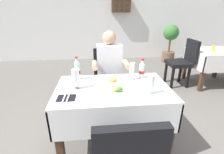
{
  "coord_description": "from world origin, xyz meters",
  "views": [
    {
      "loc": [
        -0.22,
        -1.48,
        1.52
      ],
      "look_at": [
        -0.05,
        0.21,
        0.83
      ],
      "focal_mm": 26.42,
      "sensor_mm": 36.0,
      "label": 1
    }
  ],
  "objects_px": {
    "plate_far_diner": "(114,81)",
    "background_dining_table": "(213,59)",
    "seated_diner_far": "(110,70)",
    "beer_glass_right": "(151,84)",
    "chair_far_diner_seat": "(108,77)",
    "napkin_cutlery_set": "(66,98)",
    "cola_bottle_primary": "(142,70)",
    "background_chair_left": "(183,60)",
    "main_dining_table": "(113,101)",
    "beer_glass_left": "(76,79)",
    "beer_glass_middle": "(132,71)",
    "potted_plant_corner": "(170,41)",
    "wall_bottle_rack": "(121,5)",
    "cola_bottle_secondary": "(77,70)",
    "background_table_tumbler": "(213,48)",
    "plate_near_camera": "(118,91)"
  },
  "relations": [
    {
      "from": "beer_glass_middle",
      "to": "beer_glass_right",
      "type": "xyz_separation_m",
      "value": [
        0.11,
        -0.38,
        0.0
      ]
    },
    {
      "from": "background_dining_table",
      "to": "plate_near_camera",
      "type": "bearing_deg",
      "value": -143.56
    },
    {
      "from": "cola_bottle_secondary",
      "to": "potted_plant_corner",
      "type": "bearing_deg",
      "value": 50.13
    },
    {
      "from": "seated_diner_far",
      "to": "wall_bottle_rack",
      "type": "xyz_separation_m",
      "value": [
        0.61,
        3.04,
        0.95
      ]
    },
    {
      "from": "beer_glass_middle",
      "to": "background_table_tumbler",
      "type": "distance_m",
      "value": 2.36
    },
    {
      "from": "cola_bottle_primary",
      "to": "chair_far_diner_seat",
      "type": "bearing_deg",
      "value": 124.95
    },
    {
      "from": "main_dining_table",
      "to": "cola_bottle_primary",
      "type": "distance_m",
      "value": 0.53
    },
    {
      "from": "plate_far_diner",
      "to": "background_dining_table",
      "type": "height_order",
      "value": "plate_far_diner"
    },
    {
      "from": "cola_bottle_primary",
      "to": "cola_bottle_secondary",
      "type": "xyz_separation_m",
      "value": [
        -0.77,
        0.03,
        0.02
      ]
    },
    {
      "from": "beer_glass_middle",
      "to": "potted_plant_corner",
      "type": "bearing_deg",
      "value": 58.88
    },
    {
      "from": "background_chair_left",
      "to": "wall_bottle_rack",
      "type": "distance_m",
      "value": 2.63
    },
    {
      "from": "cola_bottle_primary",
      "to": "napkin_cutlery_set",
      "type": "bearing_deg",
      "value": -153.01
    },
    {
      "from": "seated_diner_far",
      "to": "beer_glass_left",
      "type": "height_order",
      "value": "seated_diner_far"
    },
    {
      "from": "beer_glass_left",
      "to": "background_table_tumbler",
      "type": "relative_size",
      "value": 1.96
    },
    {
      "from": "beer_glass_left",
      "to": "cola_bottle_secondary",
      "type": "relative_size",
      "value": 0.77
    },
    {
      "from": "napkin_cutlery_set",
      "to": "background_chair_left",
      "type": "height_order",
      "value": "background_chair_left"
    },
    {
      "from": "beer_glass_left",
      "to": "beer_glass_middle",
      "type": "xyz_separation_m",
      "value": [
        0.64,
        0.18,
        -0.01
      ]
    },
    {
      "from": "cola_bottle_primary",
      "to": "napkin_cutlery_set",
      "type": "relative_size",
      "value": 1.27
    },
    {
      "from": "plate_far_diner",
      "to": "wall_bottle_rack",
      "type": "distance_m",
      "value": 3.74
    },
    {
      "from": "chair_far_diner_seat",
      "to": "beer_glass_left",
      "type": "xyz_separation_m",
      "value": [
        -0.39,
        -0.77,
        0.3
      ]
    },
    {
      "from": "chair_far_diner_seat",
      "to": "plate_near_camera",
      "type": "xyz_separation_m",
      "value": [
        0.04,
        -0.9,
        0.21
      ]
    },
    {
      "from": "plate_far_diner",
      "to": "wall_bottle_rack",
      "type": "bearing_deg",
      "value": 80.42
    },
    {
      "from": "beer_glass_left",
      "to": "potted_plant_corner",
      "type": "height_order",
      "value": "potted_plant_corner"
    },
    {
      "from": "plate_near_camera",
      "to": "plate_far_diner",
      "type": "xyz_separation_m",
      "value": [
        -0.01,
        0.25,
        -0.0
      ]
    },
    {
      "from": "chair_far_diner_seat",
      "to": "background_chair_left",
      "type": "height_order",
      "value": "same"
    },
    {
      "from": "chair_far_diner_seat",
      "to": "seated_diner_far",
      "type": "distance_m",
      "value": 0.19
    },
    {
      "from": "beer_glass_middle",
      "to": "cola_bottle_primary",
      "type": "height_order",
      "value": "cola_bottle_primary"
    },
    {
      "from": "beer_glass_right",
      "to": "wall_bottle_rack",
      "type": "height_order",
      "value": "wall_bottle_rack"
    },
    {
      "from": "chair_far_diner_seat",
      "to": "beer_glass_left",
      "type": "distance_m",
      "value": 0.91
    },
    {
      "from": "potted_plant_corner",
      "to": "plate_far_diner",
      "type": "bearing_deg",
      "value": -123.5
    },
    {
      "from": "napkin_cutlery_set",
      "to": "background_chair_left",
      "type": "bearing_deg",
      "value": 39.64
    },
    {
      "from": "cola_bottle_secondary",
      "to": "chair_far_diner_seat",
      "type": "bearing_deg",
      "value": 52.32
    },
    {
      "from": "plate_near_camera",
      "to": "background_chair_left",
      "type": "height_order",
      "value": "background_chair_left"
    },
    {
      "from": "chair_far_diner_seat",
      "to": "potted_plant_corner",
      "type": "height_order",
      "value": "potted_plant_corner"
    },
    {
      "from": "cola_bottle_primary",
      "to": "wall_bottle_rack",
      "type": "height_order",
      "value": "wall_bottle_rack"
    },
    {
      "from": "cola_bottle_primary",
      "to": "background_dining_table",
      "type": "relative_size",
      "value": 0.27
    },
    {
      "from": "seated_diner_far",
      "to": "cola_bottle_primary",
      "type": "relative_size",
      "value": 5.16
    },
    {
      "from": "plate_far_diner",
      "to": "cola_bottle_primary",
      "type": "relative_size",
      "value": 0.91
    },
    {
      "from": "chair_far_diner_seat",
      "to": "beer_glass_left",
      "type": "bearing_deg",
      "value": -116.84
    },
    {
      "from": "beer_glass_middle",
      "to": "beer_glass_right",
      "type": "relative_size",
      "value": 1.04
    },
    {
      "from": "chair_far_diner_seat",
      "to": "cola_bottle_primary",
      "type": "bearing_deg",
      "value": -55.05
    },
    {
      "from": "chair_far_diner_seat",
      "to": "napkin_cutlery_set",
      "type": "bearing_deg",
      "value": -115.6
    },
    {
      "from": "plate_far_diner",
      "to": "background_dining_table",
      "type": "bearing_deg",
      "value": 31.99
    },
    {
      "from": "plate_far_diner",
      "to": "cola_bottle_secondary",
      "type": "bearing_deg",
      "value": 161.85
    },
    {
      "from": "cola_bottle_primary",
      "to": "wall_bottle_rack",
      "type": "bearing_deg",
      "value": 85.81
    },
    {
      "from": "main_dining_table",
      "to": "wall_bottle_rack",
      "type": "xyz_separation_m",
      "value": [
        0.63,
        3.7,
        1.09
      ]
    },
    {
      "from": "beer_glass_right",
      "to": "wall_bottle_rack",
      "type": "distance_m",
      "value": 3.98
    },
    {
      "from": "seated_diner_far",
      "to": "beer_glass_right",
      "type": "bearing_deg",
      "value": -68.72
    },
    {
      "from": "chair_far_diner_seat",
      "to": "napkin_cutlery_set",
      "type": "height_order",
      "value": "chair_far_diner_seat"
    },
    {
      "from": "main_dining_table",
      "to": "background_table_tumbler",
      "type": "xyz_separation_m",
      "value": [
        2.21,
        1.5,
        0.23
      ]
    }
  ]
}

